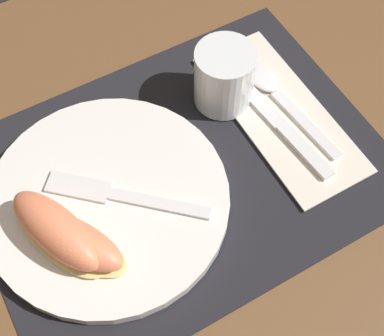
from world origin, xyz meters
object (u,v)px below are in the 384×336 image
(fork, at_px, (115,195))
(citrus_wedge_1, at_px, (73,241))
(juice_glass, at_px, (224,79))
(spoon, at_px, (272,88))
(knife, at_px, (273,117))
(citrus_wedge_0, at_px, (57,231))
(plate, at_px, (108,200))

(fork, bearing_deg, citrus_wedge_1, -151.57)
(citrus_wedge_1, bearing_deg, fork, 28.43)
(juice_glass, bearing_deg, spoon, -21.72)
(knife, height_order, citrus_wedge_0, citrus_wedge_0)
(knife, height_order, citrus_wedge_1, citrus_wedge_1)
(juice_glass, xyz_separation_m, fork, (-0.18, -0.07, -0.02))
(citrus_wedge_0, height_order, citrus_wedge_1, citrus_wedge_0)
(plate, bearing_deg, spoon, 9.44)
(plate, xyz_separation_m, fork, (0.01, -0.00, 0.01))
(knife, distance_m, citrus_wedge_1, 0.29)
(spoon, relative_size, fork, 1.18)
(citrus_wedge_0, relative_size, citrus_wedge_1, 1.05)
(juice_glass, bearing_deg, knife, -59.18)
(plate, height_order, juice_glass, juice_glass)
(fork, relative_size, citrus_wedge_0, 1.10)
(fork, bearing_deg, citrus_wedge_0, -165.88)
(citrus_wedge_0, xyz_separation_m, citrus_wedge_1, (0.01, -0.02, -0.00))
(fork, bearing_deg, spoon, 10.62)
(knife, distance_m, fork, 0.22)
(juice_glass, height_order, spoon, juice_glass)
(juice_glass, height_order, citrus_wedge_0, juice_glass)
(knife, height_order, spoon, spoon)
(plate, height_order, spoon, plate)
(plate, relative_size, spoon, 1.53)
(plate, xyz_separation_m, citrus_wedge_1, (-0.05, -0.04, 0.02))
(citrus_wedge_0, bearing_deg, juice_glass, 18.91)
(juice_glass, bearing_deg, citrus_wedge_0, -161.09)
(plate, xyz_separation_m, spoon, (0.25, 0.04, -0.00))
(plate, relative_size, citrus_wedge_0, 1.99)
(knife, bearing_deg, citrus_wedge_1, -171.49)
(juice_glass, distance_m, knife, 0.08)
(fork, xyz_separation_m, citrus_wedge_1, (-0.06, -0.03, 0.01))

